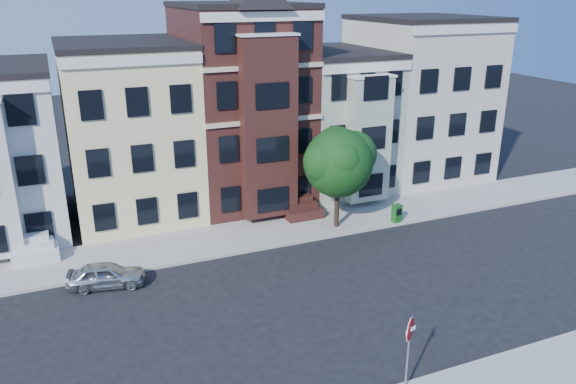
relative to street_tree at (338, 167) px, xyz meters
name	(u,v)px	position (x,y,z in m)	size (l,w,h in m)	color
ground	(346,298)	(-3.17, -7.08, -3.70)	(120.00, 120.00, 0.00)	black
far_sidewalk	(279,230)	(-3.17, 0.92, -3.62)	(60.00, 4.00, 0.15)	#9E9B93
house_yellow	(130,132)	(-10.17, 7.42, 1.30)	(7.00, 9.00, 10.00)	beige
house_brown	(241,106)	(-3.17, 7.42, 2.30)	(7.00, 9.00, 12.00)	#3A1A16
house_green	(332,121)	(3.33, 7.42, 0.80)	(6.00, 9.00, 9.00)	#A0AC95
house_cream	(418,99)	(10.33, 7.42, 1.80)	(8.00, 9.00, 11.00)	beige
street_tree	(338,167)	(0.00, 0.00, 0.00)	(6.10, 6.10, 7.09)	#1A4F19
parked_car	(106,275)	(-12.92, -1.88, -3.10)	(1.41, 3.49, 1.19)	#AFB3B9
newspaper_box	(397,213)	(3.54, -0.78, -3.01)	(0.48, 0.43, 1.07)	#1A611F
stop_sign	(408,349)	(-4.30, -13.38, -1.97)	(0.87, 0.12, 3.16)	#A70A10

